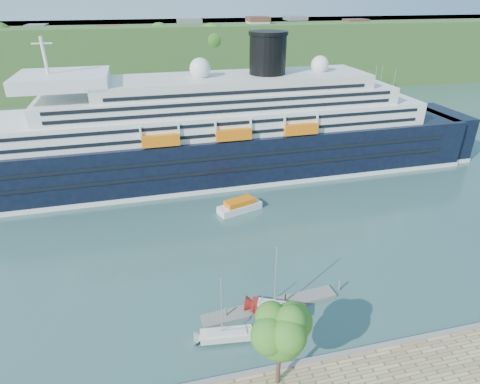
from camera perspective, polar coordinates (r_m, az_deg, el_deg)
name	(u,v)px	position (r m, az deg, el deg)	size (l,w,h in m)	color
ground	(277,373)	(45.01, 5.26, -24.28)	(400.00, 400.00, 0.00)	#2D504B
far_hillside	(165,55)	(173.38, -10.64, 18.62)	(400.00, 50.00, 24.00)	#375F26
quay_coping	(278,367)	(44.01, 5.41, -23.53)	(220.00, 0.50, 0.30)	slate
cruise_ship	(202,109)	(80.67, -5.45, 11.64)	(126.07, 18.36, 28.31)	black
promenade_tree	(280,344)	(39.26, 5.67, -20.73)	(6.11, 6.11, 10.11)	#29681B
floating_pontoon	(271,306)	(51.44, 4.36, -15.84)	(17.26, 2.11, 0.38)	gray
sailboat_white_near	(226,312)	(44.77, -2.01, -16.72)	(6.41, 1.78, 8.27)	silver
sailboat_red	(279,284)	(47.75, 5.62, -12.91)	(7.07, 1.96, 9.13)	maroon
tender_launch	(240,205)	(70.74, -0.06, -1.88)	(7.95, 2.72, 2.20)	orange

